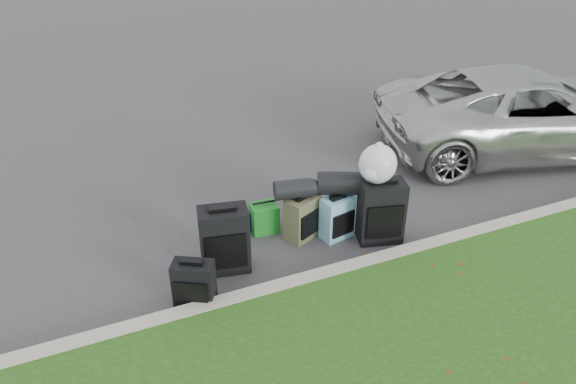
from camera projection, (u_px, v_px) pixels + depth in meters
name	position (u px, v px, depth m)	size (l,w,h in m)	color
ground	(301.00, 234.00, 7.36)	(120.00, 120.00, 0.00)	#383535
curb	(337.00, 273.00, 6.53)	(120.00, 0.18, 0.15)	#9E937F
suv	(528.00, 111.00, 9.24)	(2.25, 4.89, 1.36)	#B7B7B2
suitcase_small_black	(194.00, 284.00, 6.05)	(0.44, 0.24, 0.55)	black
suitcase_large_black_left	(225.00, 240.00, 6.53)	(0.57, 0.34, 0.82)	black
suitcase_olive	(302.00, 218.00, 7.15)	(0.43, 0.27, 0.59)	#43432B
suitcase_teal	(337.00, 218.00, 7.17)	(0.40, 0.24, 0.58)	#5C90AB
suitcase_large_black_right	(381.00, 212.00, 7.05)	(0.55, 0.33, 0.83)	black
tote_green	(264.00, 218.00, 7.34)	(0.34, 0.28, 0.39)	#1C8022
tote_navy	(240.00, 222.00, 7.36)	(0.26, 0.20, 0.28)	navy
duffel_left	(293.00, 189.00, 6.95)	(0.25, 0.25, 0.46)	black
duffel_right	(339.00, 183.00, 7.05)	(0.30, 0.30, 0.53)	black
trash_bag	(378.00, 164.00, 6.77)	(0.47, 0.47, 0.47)	white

